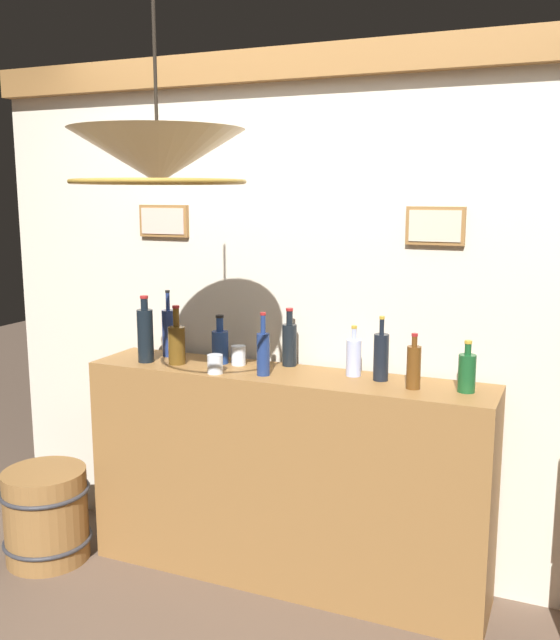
# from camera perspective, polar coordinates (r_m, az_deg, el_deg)

# --- Properties ---
(panelled_rear_partition) EXTENTS (3.37, 0.15, 2.43)m
(panelled_rear_partition) POSITION_cam_1_polar(r_m,az_deg,el_deg) (3.34, 2.08, 1.71)
(panelled_rear_partition) COLOR beige
(panelled_rear_partition) RESTS_ON ground
(bar_shelf_unit) EXTENTS (1.87, 0.37, 0.99)m
(bar_shelf_unit) POSITION_cam_1_polar(r_m,az_deg,el_deg) (3.33, 0.35, -12.60)
(bar_shelf_unit) COLOR olive
(bar_shelf_unit) RESTS_ON ground
(liquor_bottle_brandy) EXTENTS (0.08, 0.08, 0.23)m
(liquor_bottle_brandy) POSITION_cam_1_polar(r_m,az_deg,el_deg) (3.34, -4.85, -2.03)
(liquor_bottle_brandy) COLOR navy
(liquor_bottle_brandy) RESTS_ON bar_shelf_unit
(liquor_bottle_bourbon) EXTENTS (0.06, 0.06, 0.23)m
(liquor_bottle_bourbon) POSITION_cam_1_polar(r_m,az_deg,el_deg) (2.95, 10.73, -3.68)
(liquor_bottle_bourbon) COLOR #5D3613
(liquor_bottle_bourbon) RESTS_ON bar_shelf_unit
(liquor_bottle_vermouth) EXTENTS (0.07, 0.07, 0.28)m
(liquor_bottle_vermouth) POSITION_cam_1_polar(r_m,az_deg,el_deg) (3.06, 8.15, -2.90)
(liquor_bottle_vermouth) COLOR black
(liquor_bottle_vermouth) RESTS_ON bar_shelf_unit
(liquor_bottle_vodka) EXTENTS (0.07, 0.07, 0.22)m
(liquor_bottle_vodka) POSITION_cam_1_polar(r_m,az_deg,el_deg) (3.12, 5.96, -2.96)
(liquor_bottle_vodka) COLOR #ACB7E2
(liquor_bottle_vodka) RESTS_ON bar_shelf_unit
(liquor_bottle_mezcal) EXTENTS (0.08, 0.08, 0.32)m
(liquor_bottle_mezcal) POSITION_cam_1_polar(r_m,az_deg,el_deg) (3.41, -10.81, -1.12)
(liquor_bottle_mezcal) COLOR black
(liquor_bottle_mezcal) RESTS_ON bar_shelf_unit
(liquor_bottle_rye) EXTENTS (0.06, 0.06, 0.33)m
(liquor_bottle_rye) POSITION_cam_1_polar(r_m,az_deg,el_deg) (3.51, -8.97, -0.95)
(liquor_bottle_rye) COLOR navy
(liquor_bottle_rye) RESTS_ON bar_shelf_unit
(liquor_bottle_sherry) EXTENTS (0.07, 0.07, 0.21)m
(liquor_bottle_sherry) POSITION_cam_1_polar(r_m,az_deg,el_deg) (2.95, 14.83, -4.07)
(liquor_bottle_sherry) COLOR #184F24
(liquor_bottle_sherry) RESTS_ON bar_shelf_unit
(liquor_bottle_rum) EXTENTS (0.06, 0.06, 0.28)m
(liquor_bottle_rum) POSITION_cam_1_polar(r_m,az_deg,el_deg) (3.11, -1.36, -2.61)
(liquor_bottle_rum) COLOR navy
(liquor_bottle_rum) RESTS_ON bar_shelf_unit
(liquor_bottle_gin) EXTENTS (0.07, 0.07, 0.27)m
(liquor_bottle_gin) POSITION_cam_1_polar(r_m,az_deg,el_deg) (3.28, 0.77, -1.87)
(liquor_bottle_gin) COLOR black
(liquor_bottle_gin) RESTS_ON bar_shelf_unit
(liquor_bottle_scotch) EXTENTS (0.08, 0.08, 0.28)m
(liquor_bottle_scotch) POSITION_cam_1_polar(r_m,az_deg,el_deg) (3.35, -8.32, -1.87)
(liquor_bottle_scotch) COLOR #5A3D13
(liquor_bottle_scotch) RESTS_ON bar_shelf_unit
(glass_tumbler_rocks) EXTENTS (0.07, 0.07, 0.09)m
(glass_tumbler_rocks) POSITION_cam_1_polar(r_m,az_deg,el_deg) (3.31, -3.36, -2.86)
(glass_tumbler_rocks) COLOR silver
(glass_tumbler_rocks) RESTS_ON bar_shelf_unit
(glass_tumbler_highball) EXTENTS (0.07, 0.07, 0.08)m
(glass_tumbler_highball) POSITION_cam_1_polar(r_m,az_deg,el_deg) (3.17, -5.25, -3.55)
(glass_tumbler_highball) COLOR silver
(glass_tumbler_highball) RESTS_ON bar_shelf_unit
(pendant_lamp) EXTENTS (0.60, 0.60, 0.61)m
(pendant_lamp) POSITION_cam_1_polar(r_m,az_deg,el_deg) (2.48, -9.83, 12.71)
(pendant_lamp) COLOR beige
(wooden_barrel) EXTENTS (0.43, 0.43, 0.46)m
(wooden_barrel) POSITION_cam_1_polar(r_m,az_deg,el_deg) (3.78, -18.31, -14.67)
(wooden_barrel) COLOR olive
(wooden_barrel) RESTS_ON ground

